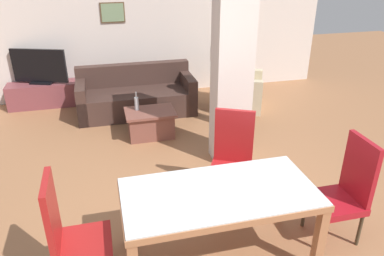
# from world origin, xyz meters

# --- Properties ---
(ground_plane) EXTENTS (18.00, 18.00, 0.00)m
(ground_plane) POSITION_xyz_m (0.00, 0.00, 0.00)
(ground_plane) COLOR #9A6642
(back_wall) EXTENTS (7.20, 0.09, 2.70)m
(back_wall) POSITION_xyz_m (-0.00, 4.69, 1.35)
(back_wall) COLOR silver
(back_wall) RESTS_ON ground_plane
(divider_pillar) EXTENTS (0.48, 0.34, 2.70)m
(divider_pillar) POSITION_xyz_m (0.73, 1.78, 1.35)
(divider_pillar) COLOR silver
(divider_pillar) RESTS_ON ground_plane
(dining_table) EXTENTS (1.71, 0.85, 0.75)m
(dining_table) POSITION_xyz_m (0.00, 0.00, 0.59)
(dining_table) COLOR #A56A45
(dining_table) RESTS_ON ground_plane
(dining_chair_head_left) EXTENTS (0.46, 0.46, 1.07)m
(dining_chair_head_left) POSITION_xyz_m (-1.27, 0.00, 0.55)
(dining_chair_head_left) COLOR maroon
(dining_chair_head_left) RESTS_ON ground_plane
(dining_chair_head_right) EXTENTS (0.46, 0.46, 1.07)m
(dining_chair_head_right) POSITION_xyz_m (1.29, 0.00, 0.55)
(dining_chair_head_right) COLOR maroon
(dining_chair_head_right) RESTS_ON ground_plane
(dining_chair_far_right) EXTENTS (0.62, 0.62, 1.07)m
(dining_chair_far_right) POSITION_xyz_m (0.43, 0.85, 0.55)
(dining_chair_far_right) COLOR #A71A1D
(dining_chair_far_right) RESTS_ON ground_plane
(sofa) EXTENTS (2.00, 0.86, 0.81)m
(sofa) POSITION_xyz_m (-0.33, 3.70, 0.28)
(sofa) COLOR #3E2923
(sofa) RESTS_ON ground_plane
(armchair) EXTENTS (1.10, 1.08, 0.80)m
(armchair) POSITION_xyz_m (1.46, 3.51, 0.28)
(armchair) COLOR beige
(armchair) RESTS_ON ground_plane
(coffee_table) EXTENTS (0.76, 0.53, 0.42)m
(coffee_table) POSITION_xyz_m (-0.23, 2.69, 0.21)
(coffee_table) COLOR brown
(coffee_table) RESTS_ON ground_plane
(bottle) EXTENTS (0.07, 0.07, 0.29)m
(bottle) POSITION_xyz_m (-0.41, 2.79, 0.53)
(bottle) COLOR #B2B7BC
(bottle) RESTS_ON coffee_table
(tv_stand) EXTENTS (1.26, 0.40, 0.44)m
(tv_stand) POSITION_xyz_m (-1.95, 4.41, 0.22)
(tv_stand) COLOR brown
(tv_stand) RESTS_ON ground_plane
(tv_screen) EXTENTS (0.95, 0.38, 0.63)m
(tv_screen) POSITION_xyz_m (-1.95, 4.41, 0.74)
(tv_screen) COLOR black
(tv_screen) RESTS_ON tv_stand
(floor_lamp) EXTENTS (0.36, 0.36, 1.60)m
(floor_lamp) POSITION_xyz_m (1.87, 4.24, 1.35)
(floor_lamp) COLOR #B7B7BC
(floor_lamp) RESTS_ON ground_plane
(standing_person) EXTENTS (0.25, 0.40, 1.80)m
(standing_person) POSITION_xyz_m (1.04, 2.81, 1.05)
(standing_person) COLOR #3F406E
(standing_person) RESTS_ON ground_plane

